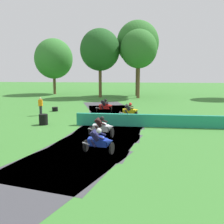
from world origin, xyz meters
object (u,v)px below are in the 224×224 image
(track_marshal, at_px, (41,106))
(motorcycle_lead_blue, at_px, (99,141))
(motorcycle_trailing_yellow, at_px, (129,111))
(tire_stack_mid_b, at_px, (55,109))
(tire_stack_mid_a, at_px, (43,119))
(motorcycle_fourth_red, at_px, (105,106))
(motorcycle_chase_white, at_px, (102,127))

(track_marshal, bearing_deg, motorcycle_lead_blue, -57.19)
(motorcycle_trailing_yellow, xyz_separation_m, tire_stack_mid_b, (-7.40, 3.10, -0.44))
(tire_stack_mid_a, xyz_separation_m, tire_stack_mid_b, (-1.02, 6.30, -0.20))
(motorcycle_lead_blue, distance_m, motorcycle_fourth_red, 12.15)
(motorcycle_lead_blue, xyz_separation_m, motorcycle_fourth_red, (-1.06, 12.11, 0.02))
(motorcycle_chase_white, height_order, track_marshal, track_marshal)
(motorcycle_trailing_yellow, bearing_deg, tire_stack_mid_a, -153.35)
(track_marshal, bearing_deg, motorcycle_fourth_red, 17.80)
(tire_stack_mid_b, bearing_deg, motorcycle_trailing_yellow, -22.74)
(tire_stack_mid_a, bearing_deg, motorcycle_lead_blue, -51.82)
(motorcycle_chase_white, height_order, tire_stack_mid_b, motorcycle_chase_white)
(tire_stack_mid_b, xyz_separation_m, track_marshal, (-0.56, -2.44, 0.62))
(motorcycle_trailing_yellow, height_order, motorcycle_fourth_red, motorcycle_fourth_red)
(motorcycle_lead_blue, bearing_deg, motorcycle_chase_white, 94.51)
(motorcycle_fourth_red, relative_size, tire_stack_mid_a, 2.11)
(motorcycle_chase_white, bearing_deg, motorcycle_trailing_yellow, 76.44)
(motorcycle_chase_white, xyz_separation_m, tire_stack_mid_b, (-5.83, 9.57, -0.44))
(motorcycle_trailing_yellow, distance_m, tire_stack_mid_b, 8.03)
(motorcycle_trailing_yellow, relative_size, motorcycle_fourth_red, 1.00)
(motorcycle_chase_white, height_order, tire_stack_mid_a, motorcycle_chase_white)
(motorcycle_fourth_red, relative_size, track_marshal, 1.03)
(motorcycle_lead_blue, xyz_separation_m, tire_stack_mid_a, (-5.07, 6.45, -0.23))
(motorcycle_lead_blue, relative_size, motorcycle_trailing_yellow, 1.01)
(motorcycle_trailing_yellow, distance_m, tire_stack_mid_a, 7.14)
(motorcycle_fourth_red, bearing_deg, tire_stack_mid_b, 172.69)
(motorcycle_lead_blue, distance_m, track_marshal, 12.27)
(motorcycle_chase_white, xyz_separation_m, tire_stack_mid_a, (-4.82, 3.27, -0.24))
(motorcycle_fourth_red, height_order, track_marshal, track_marshal)
(motorcycle_trailing_yellow, height_order, tire_stack_mid_a, motorcycle_trailing_yellow)
(tire_stack_mid_a, height_order, track_marshal, track_marshal)
(motorcycle_lead_blue, xyz_separation_m, track_marshal, (-6.65, 10.31, 0.18))
(motorcycle_chase_white, relative_size, motorcycle_fourth_red, 1.01)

